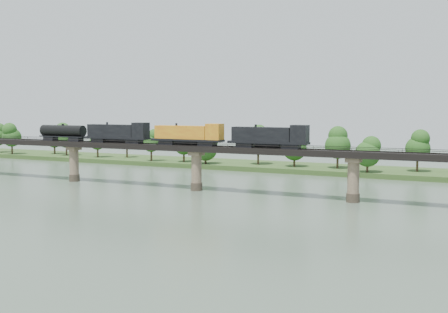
% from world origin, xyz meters
% --- Properties ---
extents(ground, '(400.00, 400.00, 0.00)m').
position_xyz_m(ground, '(0.00, 0.00, 0.00)').
color(ground, '#3D4E3F').
rests_on(ground, ground).
extents(far_bank, '(300.00, 24.00, 1.60)m').
position_xyz_m(far_bank, '(0.00, 85.00, 0.80)').
color(far_bank, '#2A451B').
rests_on(far_bank, ground).
extents(bridge, '(236.00, 30.00, 11.50)m').
position_xyz_m(bridge, '(0.00, 30.00, 5.46)').
color(bridge, '#473A2D').
rests_on(bridge, ground).
extents(bridge_superstructure, '(220.00, 4.90, 0.75)m').
position_xyz_m(bridge_superstructure, '(0.00, 30.00, 11.79)').
color(bridge_superstructure, black).
rests_on(bridge_superstructure, bridge).
extents(far_treeline, '(289.06, 17.54, 13.60)m').
position_xyz_m(far_treeline, '(-8.21, 80.52, 8.83)').
color(far_treeline, '#382619').
rests_on(far_treeline, far_bank).
extents(freight_train, '(81.24, 3.17, 5.59)m').
position_xyz_m(freight_train, '(-9.89, 30.00, 14.17)').
color(freight_train, black).
rests_on(freight_train, bridge).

